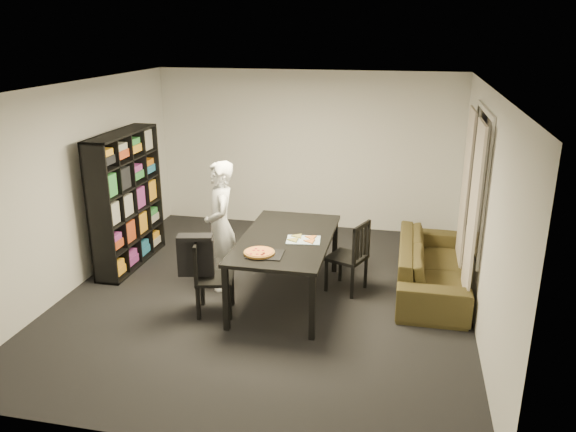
% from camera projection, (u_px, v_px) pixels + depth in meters
% --- Properties ---
extents(room, '(5.01, 5.51, 2.61)m').
position_uv_depth(room, '(266.00, 197.00, 6.72)').
color(room, black).
rests_on(room, ground).
extents(window_pane, '(0.02, 1.40, 1.60)m').
position_uv_depth(window_pane, '(479.00, 180.00, 6.72)').
color(window_pane, black).
rests_on(window_pane, room).
extents(window_frame, '(0.03, 1.52, 1.72)m').
position_uv_depth(window_frame, '(478.00, 180.00, 6.72)').
color(window_frame, white).
rests_on(window_frame, room).
extents(curtain_left, '(0.03, 0.70, 2.25)m').
position_uv_depth(curtain_left, '(472.00, 221.00, 6.36)').
color(curtain_left, beige).
rests_on(curtain_left, room).
extents(curtain_right, '(0.03, 0.70, 2.25)m').
position_uv_depth(curtain_right, '(465.00, 195.00, 7.33)').
color(curtain_right, beige).
rests_on(curtain_right, room).
extents(bookshelf, '(0.35, 1.50, 1.90)m').
position_uv_depth(bookshelf, '(127.00, 200.00, 7.82)').
color(bookshelf, black).
rests_on(bookshelf, room).
extents(dining_table, '(1.08, 1.94, 0.81)m').
position_uv_depth(dining_table, '(286.00, 243.00, 6.85)').
color(dining_table, black).
rests_on(dining_table, room).
extents(chair_left, '(0.51, 0.51, 0.91)m').
position_uv_depth(chair_left, '(207.00, 272.00, 6.55)').
color(chair_left, black).
rests_on(chair_left, room).
extents(chair_right, '(0.57, 0.57, 0.94)m').
position_uv_depth(chair_right, '(353.00, 253.00, 7.08)').
color(chair_right, black).
rests_on(chair_right, room).
extents(draped_jacket, '(0.43, 0.26, 0.50)m').
position_uv_depth(draped_jacket, '(195.00, 254.00, 6.48)').
color(draped_jacket, black).
rests_on(draped_jacket, chair_left).
extents(person, '(0.62, 0.72, 1.67)m').
position_uv_depth(person, '(221.00, 226.00, 7.14)').
color(person, white).
rests_on(person, room).
extents(baking_tray, '(0.41, 0.34, 0.01)m').
position_uv_depth(baking_tray, '(265.00, 254.00, 6.30)').
color(baking_tray, black).
rests_on(baking_tray, dining_table).
extents(pepperoni_pizza, '(0.35, 0.35, 0.03)m').
position_uv_depth(pepperoni_pizza, '(259.00, 252.00, 6.30)').
color(pepperoni_pizza, '#9E6A2D').
rests_on(pepperoni_pizza, dining_table).
extents(kitchen_towel, '(0.43, 0.34, 0.01)m').
position_uv_depth(kitchen_towel, '(303.00, 240.00, 6.73)').
color(kitchen_towel, silver).
rests_on(kitchen_towel, dining_table).
extents(pizza_slices, '(0.44, 0.40, 0.01)m').
position_uv_depth(pizza_slices, '(303.00, 239.00, 6.74)').
color(pizza_slices, '#E08446').
rests_on(pizza_slices, dining_table).
extents(sofa, '(0.84, 2.16, 0.63)m').
position_uv_depth(sofa, '(432.00, 266.00, 7.24)').
color(sofa, '#3C2D18').
rests_on(sofa, room).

